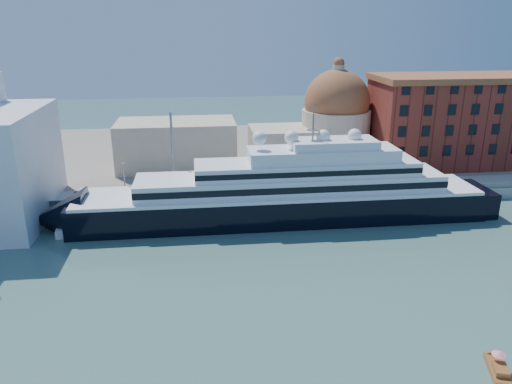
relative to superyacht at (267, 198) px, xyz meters
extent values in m
plane|color=#335957|center=(1.42, -23.00, -4.73)|extent=(400.00, 400.00, 0.00)
cube|color=gray|center=(1.42, 11.00, -3.48)|extent=(180.00, 10.00, 2.50)
cube|color=slate|center=(1.42, 52.00, -3.73)|extent=(260.00, 72.00, 2.00)
cube|color=slate|center=(1.42, 6.50, -1.63)|extent=(180.00, 0.10, 1.20)
cube|color=black|center=(2.50, 0.00, -2.44)|extent=(81.27, 12.50, 6.77)
cone|color=black|center=(-40.22, 0.00, -2.44)|extent=(10.42, 12.50, 12.50)
cube|color=black|center=(43.13, 0.00, -2.65)|extent=(6.25, 11.46, 6.25)
cube|color=white|center=(2.50, 0.00, 1.21)|extent=(79.19, 12.71, 0.63)
cube|color=white|center=(4.58, 0.00, 3.09)|extent=(60.43, 10.42, 3.13)
cube|color=black|center=(4.58, -5.21, 3.09)|extent=(60.43, 0.15, 1.25)
cube|color=white|center=(7.71, 0.00, 6.00)|extent=(43.76, 9.38, 2.71)
cube|color=white|center=(10.83, 0.00, 8.61)|extent=(29.17, 8.34, 2.50)
cube|color=white|center=(12.92, 0.00, 10.69)|extent=(16.67, 7.29, 1.67)
cylinder|color=slate|center=(8.75, 0.00, 15.07)|extent=(0.31, 0.31, 7.29)
sphere|color=white|center=(-1.67, 0.00, 12.15)|extent=(2.71, 2.71, 2.71)
sphere|color=white|center=(4.58, 0.00, 12.15)|extent=(2.71, 2.71, 2.71)
sphere|color=white|center=(10.83, 0.00, 12.15)|extent=(2.71, 2.71, 2.71)
sphere|color=white|center=(17.08, 0.00, 12.15)|extent=(2.71, 2.71, 2.71)
cube|color=white|center=(-33.77, -2.15, -4.09)|extent=(13.15, 5.43, 1.71)
cube|color=white|center=(-31.65, -1.95, -2.70)|extent=(4.50, 3.05, 1.28)
cube|color=brown|center=(19.30, -49.04, -4.41)|extent=(3.46, 5.79, 0.92)
cube|color=brown|center=(19.01, -49.91, -3.63)|extent=(2.11, 2.63, 0.73)
cylinder|color=slate|center=(19.44, -48.60, -3.26)|extent=(0.05, 0.05, 1.47)
cone|color=red|center=(19.44, -48.60, -2.44)|extent=(1.65, 1.65, 0.37)
cube|color=maroon|center=(53.42, 29.00, 8.27)|extent=(42.00, 18.00, 22.00)
cube|color=brown|center=(53.42, 29.00, 19.77)|extent=(43.00, 19.00, 1.50)
cylinder|color=beige|center=(23.42, 35.00, 4.27)|extent=(18.00, 18.00, 14.00)
sphere|color=brown|center=(23.42, 35.00, 13.27)|extent=(17.00, 17.00, 17.00)
cylinder|color=beige|center=(23.42, 35.00, 21.27)|extent=(3.00, 3.00, 3.00)
cube|color=beige|center=(9.42, 33.00, 2.27)|extent=(18.00, 14.00, 10.00)
cube|color=beige|center=(-18.58, 35.00, 3.27)|extent=(30.00, 16.00, 12.00)
cylinder|color=slate|center=(-28.58, 8.00, 1.77)|extent=(0.24, 0.24, 8.00)
cube|color=slate|center=(-28.58, 8.00, 5.87)|extent=(0.80, 0.30, 0.25)
cylinder|color=slate|center=(1.42, 8.00, 1.77)|extent=(0.24, 0.24, 8.00)
cube|color=slate|center=(1.42, 8.00, 5.87)|extent=(0.80, 0.30, 0.25)
cylinder|color=slate|center=(31.42, 8.00, 1.77)|extent=(0.24, 0.24, 8.00)
cube|color=slate|center=(31.42, 8.00, 5.87)|extent=(0.80, 0.30, 0.25)
cylinder|color=slate|center=(-18.58, 10.00, 6.77)|extent=(0.50, 0.50, 18.00)
camera|label=1|loc=(-13.78, -92.35, 33.05)|focal=35.00mm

